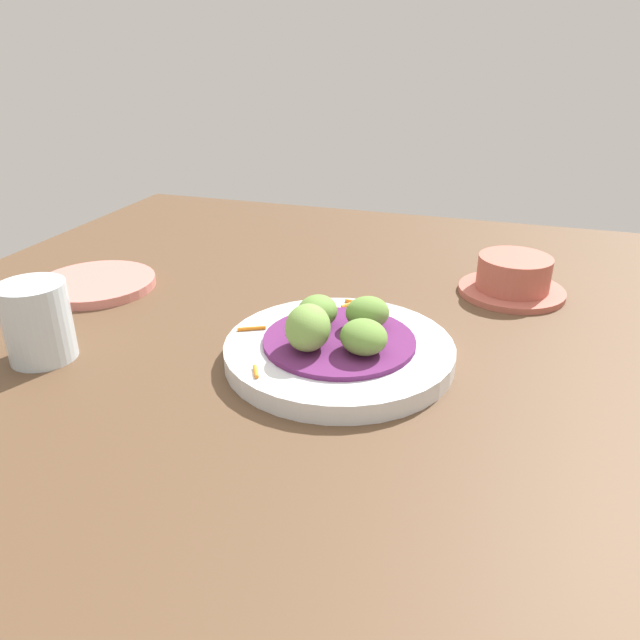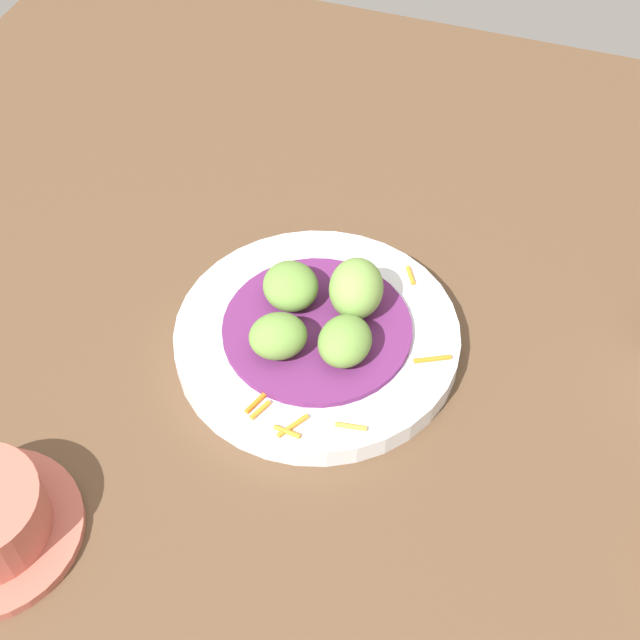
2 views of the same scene
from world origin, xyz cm
name	(u,v)px [view 2 (image 2 of 2)]	position (x,y,z in cm)	size (l,w,h in cm)	color
table_surface	(331,390)	(0.00, 0.00, 1.00)	(110.00, 110.00, 2.00)	brown
main_plate	(317,338)	(2.32, -3.33, 3.00)	(23.57, 23.57, 1.99)	silver
cabbage_bed	(317,328)	(2.32, -3.33, 4.26)	(15.59, 15.59, 0.53)	#60235B
carrot_garnish	(331,389)	(-0.67, 2.08, 4.19)	(13.74, 20.20, 0.40)	orange
guac_scoop_left	(353,288)	(0.24, -6.36, 6.79)	(4.44, 5.50, 4.52)	#759E47
guac_scoop_center	(291,286)	(5.35, -5.41, 6.15)	(5.03, 4.57, 3.24)	olive
guac_scoop_right	(279,333)	(4.40, -0.30, 6.23)	(4.63, 4.06, 3.40)	olive
guac_scoop_back	(345,341)	(-0.71, -1.25, 6.20)	(4.86, 4.16, 3.35)	olive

